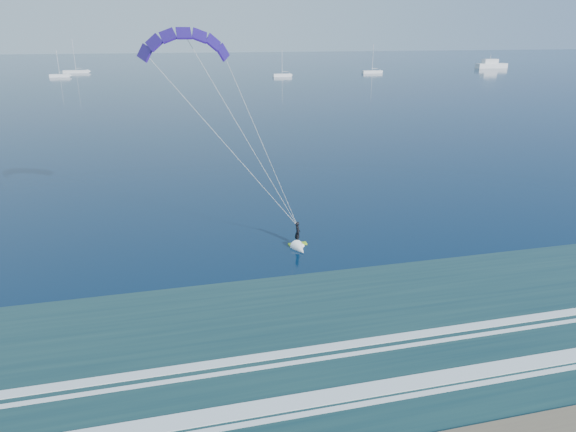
{
  "coord_description": "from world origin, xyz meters",
  "views": [
    {
      "loc": [
        -9.26,
        -14.27,
        17.08
      ],
      "look_at": [
        -0.27,
        22.32,
        3.5
      ],
      "focal_mm": 32.0,
      "sensor_mm": 36.0,
      "label": 1
    }
  ],
  "objects_px": {
    "motor_yacht": "(491,65)",
    "sailboat_2": "(76,71)",
    "sailboat_3": "(282,75)",
    "sailboat_1": "(60,75)",
    "kitesurfer_rig": "(247,141)",
    "sailboat_4": "(372,72)"
  },
  "relations": [
    {
      "from": "kitesurfer_rig",
      "to": "motor_yacht",
      "type": "relative_size",
      "value": 1.18
    },
    {
      "from": "sailboat_3",
      "to": "sailboat_4",
      "type": "bearing_deg",
      "value": 11.42
    },
    {
      "from": "kitesurfer_rig",
      "to": "sailboat_4",
      "type": "relative_size",
      "value": 1.54
    },
    {
      "from": "motor_yacht",
      "to": "sailboat_2",
      "type": "distance_m",
      "value": 194.98
    },
    {
      "from": "sailboat_4",
      "to": "sailboat_3",
      "type": "bearing_deg",
      "value": -168.58
    },
    {
      "from": "sailboat_4",
      "to": "kitesurfer_rig",
      "type": "bearing_deg",
      "value": -115.37
    },
    {
      "from": "kitesurfer_rig",
      "to": "sailboat_1",
      "type": "height_order",
      "value": "kitesurfer_rig"
    },
    {
      "from": "sailboat_1",
      "to": "sailboat_4",
      "type": "xyz_separation_m",
      "value": [
        127.92,
        -10.66,
        0.01
      ]
    },
    {
      "from": "motor_yacht",
      "to": "sailboat_2",
      "type": "xyz_separation_m",
      "value": [
        -194.36,
        15.45,
        -1.0
      ]
    },
    {
      "from": "sailboat_2",
      "to": "sailboat_3",
      "type": "xyz_separation_m",
      "value": [
        82.65,
        -40.75,
        -0.02
      ]
    },
    {
      "from": "sailboat_3",
      "to": "sailboat_1",
      "type": "bearing_deg",
      "value": 167.44
    },
    {
      "from": "sailboat_1",
      "to": "sailboat_3",
      "type": "xyz_separation_m",
      "value": [
        85.92,
        -19.14,
        -0.0
      ]
    },
    {
      "from": "sailboat_2",
      "to": "sailboat_4",
      "type": "bearing_deg",
      "value": -14.51
    },
    {
      "from": "sailboat_2",
      "to": "sailboat_4",
      "type": "height_order",
      "value": "sailboat_2"
    },
    {
      "from": "motor_yacht",
      "to": "sailboat_4",
      "type": "distance_m",
      "value": 71.71
    },
    {
      "from": "kitesurfer_rig",
      "to": "sailboat_3",
      "type": "relative_size",
      "value": 1.78
    },
    {
      "from": "kitesurfer_rig",
      "to": "sailboat_3",
      "type": "xyz_separation_m",
      "value": [
        42.26,
        169.19,
        -8.87
      ]
    },
    {
      "from": "sailboat_4",
      "to": "motor_yacht",
      "type": "bearing_deg",
      "value": 13.57
    },
    {
      "from": "sailboat_1",
      "to": "sailboat_4",
      "type": "bearing_deg",
      "value": -4.76
    },
    {
      "from": "sailboat_3",
      "to": "kitesurfer_rig",
      "type": "bearing_deg",
      "value": -104.02
    },
    {
      "from": "motor_yacht",
      "to": "sailboat_1",
      "type": "bearing_deg",
      "value": -178.21
    },
    {
      "from": "motor_yacht",
      "to": "sailboat_4",
      "type": "bearing_deg",
      "value": -166.43
    }
  ]
}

